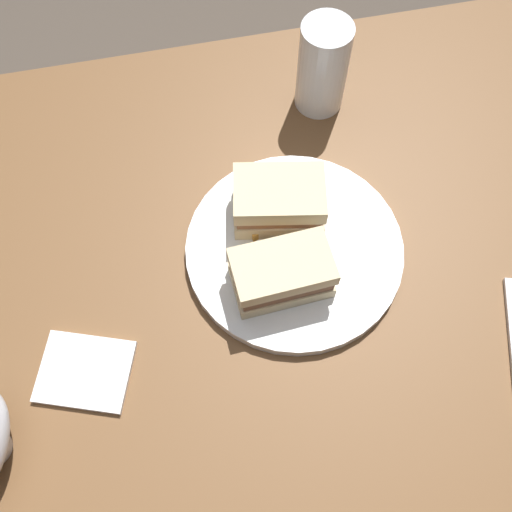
{
  "coord_description": "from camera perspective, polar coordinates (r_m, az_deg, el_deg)",
  "views": [
    {
      "loc": [
        0.01,
        0.32,
        1.48
      ],
      "look_at": [
        -0.05,
        -0.01,
        0.77
      ],
      "focal_mm": 43.31,
      "sensor_mm": 36.0,
      "label": 1
    }
  ],
  "objects": [
    {
      "name": "potato_wedge_left_edge",
      "position": [
        0.8,
        1.31,
        -0.68
      ],
      "size": [
        0.02,
        0.06,
        0.02
      ],
      "primitive_type": "cube",
      "rotation": [
        0.0,
        0.0,
        1.59
      ],
      "color": "#AD702D",
      "rests_on": "plate"
    },
    {
      "name": "ground_plane",
      "position": [
        1.52,
        -1.97,
        -13.16
      ],
      "size": [
        6.0,
        6.0,
        0.0
      ],
      "primitive_type": "plane",
      "color": "#4C4238"
    },
    {
      "name": "sandwich_half_right",
      "position": [
        0.76,
        2.4,
        -1.6
      ],
      "size": [
        0.13,
        0.08,
        0.06
      ],
      "color": "beige",
      "rests_on": "plate"
    },
    {
      "name": "potato_wedge_middle",
      "position": [
        0.8,
        1.62,
        -0.51
      ],
      "size": [
        0.05,
        0.04,
        0.02
      ],
      "primitive_type": "cube",
      "rotation": [
        0.0,
        0.0,
        5.79
      ],
      "color": "gold",
      "rests_on": "plate"
    },
    {
      "name": "napkin",
      "position": [
        0.8,
        -15.51,
        -10.25
      ],
      "size": [
        0.13,
        0.12,
        0.01
      ],
      "primitive_type": "cube",
      "rotation": [
        0.0,
        0.0,
        -0.34
      ],
      "color": "white",
      "rests_on": "dining_table"
    },
    {
      "name": "sandwich_half_left",
      "position": [
        0.81,
        2.12,
        5.1
      ],
      "size": [
        0.13,
        0.1,
        0.06
      ],
      "color": "beige",
      "rests_on": "plate"
    },
    {
      "name": "potato_wedge_right_edge",
      "position": [
        0.82,
        -0.45,
        2.95
      ],
      "size": [
        0.03,
        0.05,
        0.02
      ],
      "primitive_type": "cube",
      "rotation": [
        0.0,
        0.0,
        5.02
      ],
      "color": "#B77F33",
      "rests_on": "plate"
    },
    {
      "name": "potato_wedge_back",
      "position": [
        0.79,
        1.18,
        -0.38
      ],
      "size": [
        0.04,
        0.04,
        0.02
      ],
      "primitive_type": "cube",
      "rotation": [
        0.0,
        0.0,
        2.34
      ],
      "color": "gold",
      "rests_on": "plate"
    },
    {
      "name": "plate",
      "position": [
        0.82,
        3.55,
        0.61
      ],
      "size": [
        0.29,
        0.29,
        0.02
      ],
      "primitive_type": "cylinder",
      "color": "white",
      "rests_on": "dining_table"
    },
    {
      "name": "pint_glass",
      "position": [
        0.92,
        6.11,
        16.55
      ],
      "size": [
        0.07,
        0.07,
        0.15
      ],
      "color": "white",
      "rests_on": "dining_table"
    },
    {
      "name": "dining_table",
      "position": [
        1.16,
        -2.55,
        -9.33
      ],
      "size": [
        1.18,
        0.82,
        0.74
      ],
      "primitive_type": "cube",
      "color": "brown",
      "rests_on": "ground"
    },
    {
      "name": "potato_wedge_front",
      "position": [
        0.79,
        1.77,
        -0.54
      ],
      "size": [
        0.04,
        0.03,
        0.02
      ],
      "primitive_type": "cube",
      "rotation": [
        0.0,
        0.0,
        0.43
      ],
      "color": "gold",
      "rests_on": "plate"
    }
  ]
}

